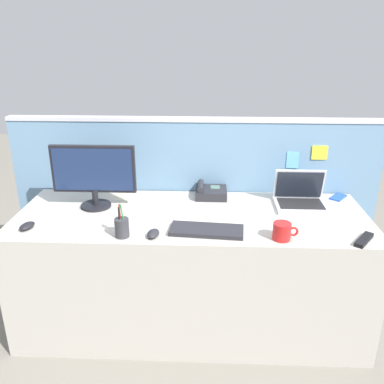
{
  "coord_description": "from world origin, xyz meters",
  "views": [
    {
      "loc": [
        0.1,
        -2.15,
        1.71
      ],
      "look_at": [
        0.0,
        0.05,
        0.85
      ],
      "focal_mm": 38.38,
      "sensor_mm": 36.0,
      "label": 1
    }
  ],
  "objects": [
    {
      "name": "laptop",
      "position": [
        0.65,
        0.17,
        0.78
      ],
      "size": [
        0.3,
        0.24,
        0.21
      ],
      "color": "silver",
      "rests_on": "desk"
    },
    {
      "name": "coffee_mug",
      "position": [
        0.47,
        -0.28,
        0.78
      ],
      "size": [
        0.13,
        0.09,
        0.09
      ],
      "color": "red",
      "rests_on": "desk"
    },
    {
      "name": "tv_remote",
      "position": [
        0.88,
        -0.29,
        0.74
      ],
      "size": [
        0.14,
        0.16,
        0.02
      ],
      "primitive_type": "cube",
      "rotation": [
        0.0,
        0.0,
        -0.65
      ],
      "color": "black",
      "rests_on": "desk"
    },
    {
      "name": "cell_phone_blue_case",
      "position": [
        0.92,
        0.3,
        0.74
      ],
      "size": [
        0.13,
        0.14,
        0.01
      ],
      "primitive_type": "cube",
      "rotation": [
        0.0,
        0.0,
        -0.66
      ],
      "color": "blue",
      "rests_on": "desk"
    },
    {
      "name": "pen_cup",
      "position": [
        -0.34,
        -0.29,
        0.78
      ],
      "size": [
        0.07,
        0.07,
        0.18
      ],
      "color": "#333338",
      "rests_on": "desk"
    },
    {
      "name": "computer_mouse_right_hand",
      "position": [
        -0.87,
        -0.22,
        0.75
      ],
      "size": [
        0.09,
        0.11,
        0.03
      ],
      "primitive_type": "ellipsoid",
      "rotation": [
        0.0,
        0.0,
        -0.28
      ],
      "color": "black",
      "rests_on": "desk"
    },
    {
      "name": "desk",
      "position": [
        0.0,
        0.0,
        0.37
      ],
      "size": [
        2.02,
        0.74,
        0.73
      ],
      "primitive_type": "cube",
      "color": "#ADA89E",
      "rests_on": "ground_plane"
    },
    {
      "name": "ground_plane",
      "position": [
        0.0,
        0.0,
        0.0
      ],
      "size": [
        10.0,
        10.0,
        0.0
      ],
      "primitive_type": "plane",
      "color": "slate"
    },
    {
      "name": "cubicle_divider",
      "position": [
        0.0,
        0.41,
        0.61
      ],
      "size": [
        2.39,
        0.08,
        1.21
      ],
      "color": "#6084A3",
      "rests_on": "ground_plane"
    },
    {
      "name": "computer_mouse_left_hand",
      "position": [
        -0.18,
        -0.28,
        0.75
      ],
      "size": [
        0.07,
        0.11,
        0.03
      ],
      "primitive_type": "ellipsoid",
      "rotation": [
        0.0,
        0.0,
        -0.12
      ],
      "color": "#232328",
      "rests_on": "desk"
    },
    {
      "name": "desktop_monitor",
      "position": [
        -0.58,
        0.1,
        0.94
      ],
      "size": [
        0.49,
        0.18,
        0.38
      ],
      "color": "black",
      "rests_on": "desk"
    },
    {
      "name": "desk_phone",
      "position": [
        0.11,
        0.28,
        0.77
      ],
      "size": [
        0.19,
        0.18,
        0.09
      ],
      "color": "#232328",
      "rests_on": "desk"
    },
    {
      "name": "keyboard_main",
      "position": [
        0.09,
        -0.22,
        0.74
      ],
      "size": [
        0.39,
        0.18,
        0.02
      ],
      "primitive_type": "cube",
      "rotation": [
        0.0,
        0.0,
        -0.09
      ],
      "color": "#232328",
      "rests_on": "desk"
    }
  ]
}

